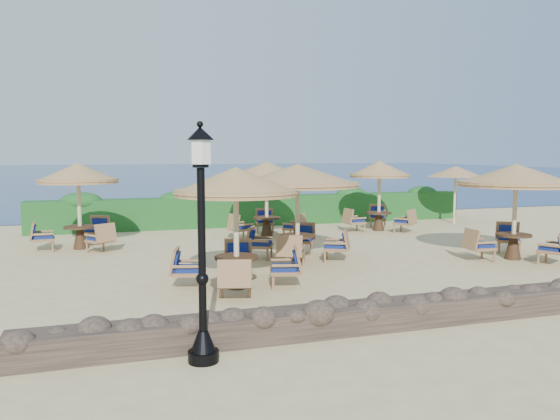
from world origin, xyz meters
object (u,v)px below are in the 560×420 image
Objects in this scene: cafe_set_2 at (516,188)px; lamp_post at (202,254)px; extra_parasol at (456,172)px; cafe_set_0 at (236,207)px; cafe_set_5 at (379,184)px; cafe_set_4 at (267,184)px; cafe_set_3 at (79,190)px; cafe_set_1 at (298,190)px.

lamp_post is at bearing -152.80° from cafe_set_2.
lamp_post is 17.41m from extra_parasol.
cafe_set_5 is at bearing 44.58° from cafe_set_0.
cafe_set_2 and cafe_set_5 have the same top height.
cafe_set_0 is at bearing -173.80° from cafe_set_2.
cafe_set_5 is at bearing 3.15° from cafe_set_4.
lamp_post is at bearing -78.51° from cafe_set_3.
cafe_set_5 is (4.88, 4.53, -0.18)m from cafe_set_1.
cafe_set_3 is at bearing 101.49° from lamp_post.
cafe_set_1 and cafe_set_2 have the same top height.
cafe_set_0 and cafe_set_1 have the same top height.
cafe_set_3 is (-11.59, 5.38, -0.17)m from cafe_set_2.
extra_parasol is at bearing 66.48° from cafe_set_2.
cafe_set_0 is 10.09m from cafe_set_5.
cafe_set_2 is 8.06m from cafe_set_4.
lamp_post is 4.25m from cafe_set_0.
lamp_post is 1.05× the size of cafe_set_2.
cafe_set_2 is (-3.10, -7.12, -0.19)m from extra_parasol.
cafe_set_1 is 1.22× the size of cafe_set_5.
cafe_set_4 reaches higher than extra_parasol.
cafe_set_1 is (2.31, 2.55, 0.15)m from cafe_set_0.
cafe_set_3 is (-3.49, 6.26, 0.01)m from cafe_set_0.
cafe_set_0 is 3.44m from cafe_set_1.
lamp_post is 10.48m from cafe_set_3.
cafe_set_4 is (2.66, 6.83, 0.09)m from cafe_set_0.
cafe_set_3 is at bearing -173.26° from extra_parasol.
cafe_set_3 is at bearing 147.41° from cafe_set_1.
extra_parasol is at bearing 35.54° from cafe_set_0.
cafe_set_2 is 12.78m from cafe_set_3.
cafe_set_2 is at bearing 6.20° from cafe_set_0.
cafe_set_1 is 1.21× the size of cafe_set_4.
cafe_set_3 is 10.71m from cafe_set_5.
cafe_set_3 is (-5.80, 3.71, -0.14)m from cafe_set_1.
cafe_set_5 is at bearing 4.39° from cafe_set_3.
extra_parasol is 0.87× the size of cafe_set_3.
cafe_set_4 is at bearing -172.22° from extra_parasol.
cafe_set_2 is at bearing 27.20° from lamp_post.
cafe_set_1 is 4.29m from cafe_set_4.
cafe_set_5 is at bearing 98.35° from cafe_set_2.
cafe_set_1 is at bearing -148.50° from extra_parasol.
cafe_set_4 is at bearing 85.29° from cafe_set_1.
cafe_set_4 is (4.07, 10.83, 0.33)m from lamp_post.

